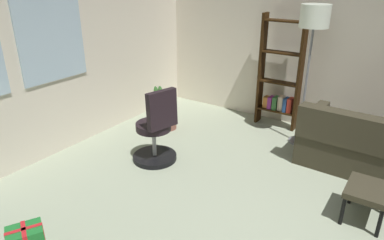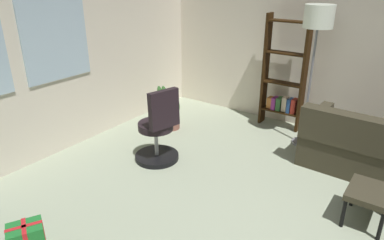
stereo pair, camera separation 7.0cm
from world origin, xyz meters
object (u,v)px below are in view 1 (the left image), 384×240
object	(u,v)px
footstool	(368,192)
bookshelf	(280,80)
office_chair	(156,134)
potted_plant	(166,112)
floor_lamp	(314,27)

from	to	relation	value
footstool	bookshelf	bearing A→B (deg)	42.61
office_chair	potted_plant	bearing A→B (deg)	31.74
office_chair	footstool	bearing A→B (deg)	-84.52
footstool	potted_plant	bearing A→B (deg)	77.22
office_chair	potted_plant	world-z (taller)	office_chair
footstool	office_chair	distance (m)	2.40
bookshelf	office_chair	bearing A→B (deg)	156.82
potted_plant	footstool	bearing A→B (deg)	-102.78
footstool	potted_plant	xyz separation A→B (m)	(0.67, 2.95, -0.05)
office_chair	floor_lamp	distance (m)	2.37
bookshelf	floor_lamp	xyz separation A→B (m)	(-0.39, -0.50, 0.86)
footstool	floor_lamp	size ratio (longest dim) A/B	0.25
office_chair	floor_lamp	world-z (taller)	floor_lamp
office_chair	bookshelf	xyz separation A→B (m)	(1.93, -0.83, 0.36)
office_chair	bookshelf	world-z (taller)	bookshelf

